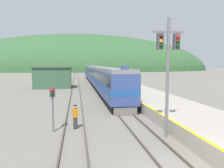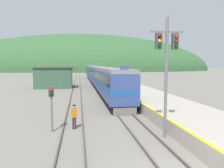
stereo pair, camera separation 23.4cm
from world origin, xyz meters
The scene contains 11 objects.
track_main centered at (0.00, 70.00, 0.08)m, with size 1.52×180.00×0.16m.
track_siding centered at (-4.71, 70.00, 0.08)m, with size 1.52×180.00×0.16m.
platform centered at (4.53, 50.00, 0.51)m, with size 5.59×140.00×1.04m.
distant_hills centered at (0.00, 163.96, 0.00)m, with size 202.75×91.24×55.28m.
station_shed centered at (-9.26, 36.97, 2.18)m, with size 7.77×5.25×4.32m.
express_train_lead_car centered at (0.00, 21.35, 2.35)m, with size 2.89×21.18×4.67m.
carriage_second centered at (0.00, 42.83, 2.34)m, with size 2.88×19.55×4.31m.
carriage_third centered at (0.00, 63.26, 2.34)m, with size 2.88×19.55×4.31m.
signal_mast_main centered at (1.33, 4.74, 5.10)m, with size 2.20×0.42×7.77m.
signal_post_siding centered at (-6.18, 7.06, 2.38)m, with size 0.36×0.42×3.29m.
track_worker centered at (-4.62, 7.54, 1.05)m, with size 0.42×0.34×1.82m.
Camera 2 is at (-4.24, -8.62, 4.81)m, focal length 35.00 mm.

